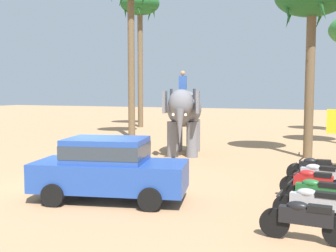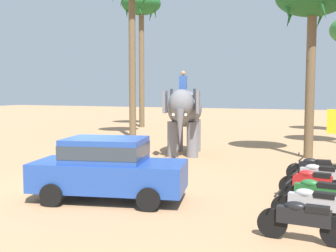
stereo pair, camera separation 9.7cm
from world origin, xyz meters
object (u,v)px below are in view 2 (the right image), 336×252
at_px(palm_tree_behind_elephant, 141,10).
at_px(palm_tree_left_of_road, 313,0).
at_px(motorcycle_mid_row, 316,194).
at_px(motorcycle_fourth_in_row, 312,183).
at_px(car_sedan_foreground, 108,166).
at_px(elephant_with_mahout, 184,112).
at_px(motorcycle_end_of_row, 315,169).
at_px(motorcycle_second_in_row, 312,204).
at_px(motorcycle_nearest_camera, 303,219).
at_px(motorcycle_far_in_row, 318,176).

height_order(palm_tree_behind_elephant, palm_tree_left_of_road, palm_tree_behind_elephant).
xyz_separation_m(motorcycle_mid_row, motorcycle_fourth_in_row, (-0.17, 1.21, 0.00)).
distance_m(car_sedan_foreground, elephant_with_mahout, 8.41).
height_order(motorcycle_mid_row, motorcycle_end_of_row, same).
relative_size(motorcycle_fourth_in_row, palm_tree_behind_elephant, 0.16).
bearing_deg(palm_tree_behind_elephant, car_sedan_foreground, -65.07).
bearing_deg(motorcycle_mid_row, motorcycle_second_in_row, -91.09).
distance_m(motorcycle_nearest_camera, motorcycle_end_of_row, 5.64).
height_order(motorcycle_nearest_camera, motorcycle_far_in_row, same).
xyz_separation_m(motorcycle_second_in_row, motorcycle_end_of_row, (-0.22, 4.46, 0.00)).
bearing_deg(elephant_with_mahout, motorcycle_fourth_in_row, -44.63).
relative_size(motorcycle_second_in_row, motorcycle_mid_row, 1.00).
bearing_deg(motorcycle_nearest_camera, motorcycle_far_in_row, 89.81).
bearing_deg(motorcycle_second_in_row, car_sedan_foreground, -179.80).
bearing_deg(elephant_with_mahout, motorcycle_end_of_row, -32.26).
height_order(motorcycle_far_in_row, palm_tree_left_of_road, palm_tree_left_of_road).
bearing_deg(motorcycle_fourth_in_row, motorcycle_end_of_row, 91.82).
xyz_separation_m(elephant_with_mahout, motorcycle_second_in_row, (6.24, -8.26, -1.53)).
xyz_separation_m(car_sedan_foreground, palm_tree_behind_elephant, (-9.66, 20.78, 8.70)).
relative_size(car_sedan_foreground, motorcycle_fourth_in_row, 2.44).
height_order(motorcycle_second_in_row, palm_tree_left_of_road, palm_tree_left_of_road).
relative_size(motorcycle_nearest_camera, motorcycle_mid_row, 1.00).
distance_m(motorcycle_end_of_row, palm_tree_left_of_road, 8.27).
height_order(car_sedan_foreground, motorcycle_far_in_row, car_sedan_foreground).
bearing_deg(motorcycle_nearest_camera, palm_tree_behind_elephant, 124.04).
relative_size(motorcycle_far_in_row, palm_tree_left_of_road, 0.22).
distance_m(motorcycle_nearest_camera, motorcycle_fourth_in_row, 3.43).
relative_size(palm_tree_behind_elephant, palm_tree_left_of_road, 1.37).
relative_size(motorcycle_end_of_row, palm_tree_behind_elephant, 0.16).
distance_m(car_sedan_foreground, motorcycle_second_in_row, 5.26).
bearing_deg(motorcycle_mid_row, motorcycle_end_of_row, 94.06).
bearing_deg(palm_tree_left_of_road, motorcycle_mid_row, -84.36).
bearing_deg(elephant_with_mahout, motorcycle_mid_row, -49.07).
bearing_deg(car_sedan_foreground, motorcycle_second_in_row, 0.20).
height_order(elephant_with_mahout, palm_tree_behind_elephant, palm_tree_behind_elephant).
relative_size(elephant_with_mahout, palm_tree_behind_elephant, 0.36).
relative_size(motorcycle_mid_row, palm_tree_behind_elephant, 0.16).
bearing_deg(motorcycle_mid_row, motorcycle_fourth_in_row, 98.11).
xyz_separation_m(motorcycle_mid_row, motorcycle_end_of_row, (-0.24, 3.42, 0.00)).
bearing_deg(motorcycle_far_in_row, motorcycle_fourth_in_row, -95.08).
relative_size(motorcycle_fourth_in_row, palm_tree_left_of_road, 0.22).
distance_m(motorcycle_far_in_row, palm_tree_behind_elephant, 24.69).
distance_m(motorcycle_mid_row, motorcycle_end_of_row, 3.43).
distance_m(motorcycle_mid_row, motorcycle_far_in_row, 2.25).
relative_size(motorcycle_second_in_row, motorcycle_end_of_row, 1.00).
height_order(motorcycle_far_in_row, palm_tree_behind_elephant, palm_tree_behind_elephant).
distance_m(motorcycle_second_in_row, motorcycle_end_of_row, 4.47).
relative_size(elephant_with_mahout, motorcycle_fourth_in_row, 2.23).
bearing_deg(motorcycle_end_of_row, palm_tree_left_of_road, 96.68).
bearing_deg(motorcycle_far_in_row, motorcycle_second_in_row, -88.94).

